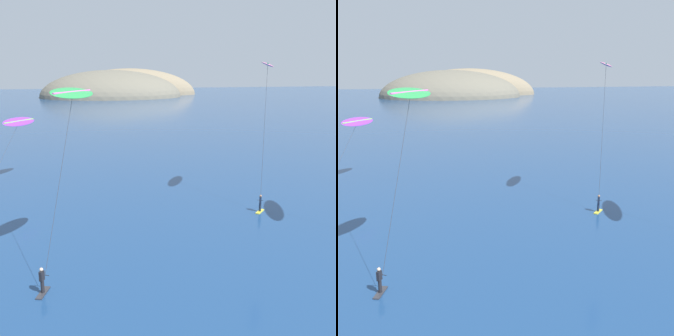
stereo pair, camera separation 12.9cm
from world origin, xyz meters
The scene contains 4 objects.
headland_island centered at (18.68, 207.21, 0.00)m, with size 81.25×54.83×27.74m.
kitesurfer_pink centered at (15.81, 29.10, 12.61)m, with size 4.06×6.82×14.15m.
kitesurfer_purple centered at (-9.48, 42.91, 6.75)m, with size 5.72×7.98×7.80m.
kitesurfer_green centered at (-2.97, 18.53, 11.00)m, with size 4.70×7.47×12.28m.
Camera 1 is at (-2.80, -9.71, 13.38)m, focal length 45.00 mm.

